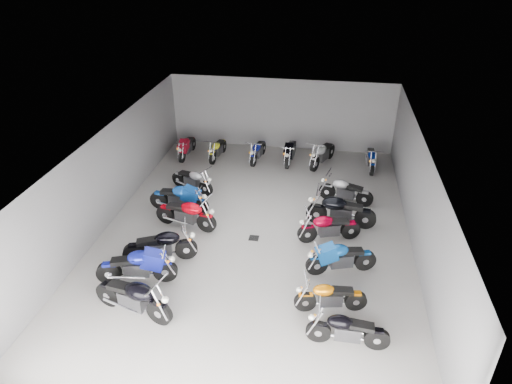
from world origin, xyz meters
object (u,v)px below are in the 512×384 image
(motorcycle_right_e, at_px, (340,211))
(motorcycle_right_f, at_px, (345,191))
(motorcycle_left_a, at_px, (133,297))
(motorcycle_back_d, at_px, (290,151))
(motorcycle_left_b, at_px, (138,266))
(motorcycle_back_f, at_px, (371,158))
(motorcycle_right_a, at_px, (347,330))
(motorcycle_back_e, at_px, (322,154))
(motorcycle_left_e, at_px, (179,198))
(motorcycle_back_a, at_px, (187,147))
(motorcycle_left_f, at_px, (192,180))
(motorcycle_right_b, at_px, (330,296))
(motorcycle_left_c, at_px, (161,246))
(motorcycle_right_d, at_px, (328,227))
(drain_grate, at_px, (254,238))
(motorcycle_back_b, at_px, (218,149))
(motorcycle_back_c, at_px, (258,151))
(motorcycle_right_c, at_px, (341,258))
(motorcycle_left_d, at_px, (186,214))

(motorcycle_right_e, distance_m, motorcycle_right_f, 1.60)
(motorcycle_left_a, distance_m, motorcycle_back_d, 10.30)
(motorcycle_left_b, xyz_separation_m, motorcycle_back_f, (6.84, 8.50, -0.07))
(motorcycle_right_a, height_order, motorcycle_back_e, motorcycle_back_e)
(motorcycle_back_d, bearing_deg, motorcycle_left_e, 58.29)
(motorcycle_right_f, distance_m, motorcycle_back_f, 3.23)
(motorcycle_back_a, bearing_deg, motorcycle_back_f, -176.63)
(motorcycle_left_f, bearing_deg, motorcycle_right_b, 67.29)
(motorcycle_left_c, distance_m, motorcycle_right_a, 5.94)
(motorcycle_right_a, distance_m, motorcycle_back_a, 11.98)
(motorcycle_left_f, relative_size, motorcycle_right_d, 0.91)
(drain_grate, distance_m, motorcycle_back_f, 7.12)
(motorcycle_back_a, xyz_separation_m, motorcycle_back_b, (1.39, 0.01, -0.02))
(motorcycle_right_d, height_order, motorcycle_back_c, motorcycle_right_d)
(motorcycle_left_b, distance_m, motorcycle_back_d, 9.27)
(motorcycle_right_b, bearing_deg, motorcycle_back_f, -20.76)
(motorcycle_right_d, distance_m, motorcycle_back_b, 7.43)
(drain_grate, xyz_separation_m, motorcycle_back_e, (1.97, 5.89, 0.52))
(motorcycle_left_b, distance_m, motorcycle_right_f, 7.93)
(motorcycle_left_b, height_order, motorcycle_back_e, motorcycle_left_b)
(motorcycle_right_c, relative_size, motorcycle_back_d, 0.98)
(motorcycle_left_a, distance_m, motorcycle_back_f, 11.67)
(motorcycle_right_c, bearing_deg, motorcycle_back_d, -1.39)
(motorcycle_right_b, relative_size, motorcycle_back_f, 0.97)
(motorcycle_left_e, relative_size, motorcycle_right_b, 1.17)
(motorcycle_left_f, height_order, motorcycle_back_b, motorcycle_left_f)
(motorcycle_left_a, xyz_separation_m, motorcycle_right_e, (5.17, 5.09, 0.00))
(motorcycle_right_c, height_order, motorcycle_right_d, motorcycle_right_c)
(motorcycle_left_e, bearing_deg, motorcycle_back_e, 140.29)
(motorcycle_left_a, height_order, motorcycle_back_a, motorcycle_left_a)
(motorcycle_back_a, height_order, motorcycle_back_b, motorcycle_back_a)
(motorcycle_left_a, xyz_separation_m, motorcycle_right_a, (5.34, -0.15, -0.08))
(motorcycle_back_e, bearing_deg, motorcycle_right_d, 117.42)
(motorcycle_left_e, height_order, motorcycle_right_b, motorcycle_left_e)
(motorcycle_left_a, distance_m, motorcycle_back_e, 10.70)
(motorcycle_right_b, relative_size, motorcycle_back_d, 0.91)
(motorcycle_back_a, xyz_separation_m, motorcycle_back_f, (7.98, 0.07, -0.00))
(motorcycle_right_d, distance_m, motorcycle_back_c, 6.45)
(motorcycle_left_d, bearing_deg, motorcycle_back_f, 142.89)
(motorcycle_left_d, bearing_deg, motorcycle_right_e, 112.17)
(motorcycle_left_b, bearing_deg, motorcycle_left_e, 167.79)
(motorcycle_left_a, height_order, motorcycle_back_e, motorcycle_left_a)
(motorcycle_right_f, xyz_separation_m, motorcycle_back_b, (-5.50, 2.99, -0.03))
(motorcycle_left_f, xyz_separation_m, motorcycle_back_e, (4.81, 3.12, 0.06))
(motorcycle_back_e, bearing_deg, motorcycle_right_e, 122.62)
(motorcycle_right_b, relative_size, motorcycle_back_e, 0.92)
(motorcycle_left_b, xyz_separation_m, motorcycle_back_b, (0.25, 8.45, -0.09))
(motorcycle_right_f, height_order, motorcycle_back_f, motorcycle_right_f)
(motorcycle_right_d, bearing_deg, motorcycle_back_c, 11.58)
(motorcycle_right_a, height_order, motorcycle_right_c, motorcycle_right_c)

